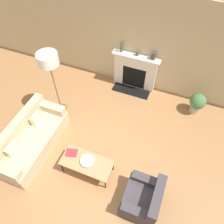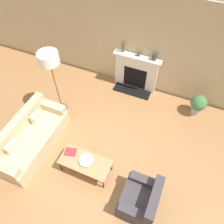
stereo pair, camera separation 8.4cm
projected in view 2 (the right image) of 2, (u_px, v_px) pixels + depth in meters
ground_plane at (94, 164)px, 5.38m from camera, size 18.00×18.00×0.00m
wall_back at (140, 45)px, 6.07m from camera, size 18.00×0.06×2.90m
fireplace at (136, 72)px, 6.67m from camera, size 1.42×0.59×1.17m
couch at (30, 138)px, 5.48m from camera, size 0.89×2.10×0.84m
armchair_near at (141, 200)px, 4.55m from camera, size 0.73×0.87×0.81m
coffee_table at (85, 162)px, 4.99m from camera, size 1.19×0.55×0.42m
bowl at (86, 160)px, 4.95m from camera, size 0.33×0.33×0.05m
book at (71, 152)px, 5.11m from camera, size 0.31×0.27×0.02m
floor_lamp at (49, 61)px, 5.19m from camera, size 0.51×0.51×1.95m
mantel_vase_left at (123, 47)px, 6.20m from camera, size 0.07×0.07×0.33m
mantel_vase_center_left at (139, 54)px, 6.15m from camera, size 0.09×0.09×0.15m
mantel_vase_center_right at (155, 57)px, 6.01m from camera, size 0.12×0.12×0.21m
potted_plant at (198, 104)px, 6.09m from camera, size 0.45×0.45×0.67m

